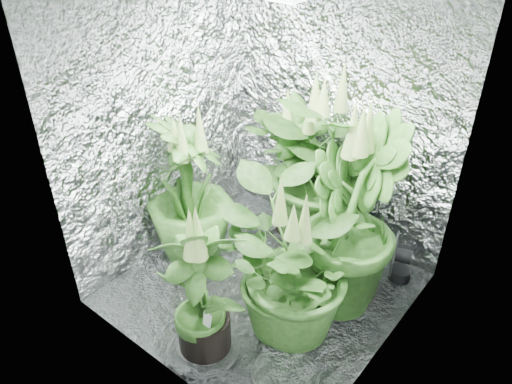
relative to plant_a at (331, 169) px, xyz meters
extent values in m
plane|color=silver|center=(-0.05, -0.64, -0.60)|extent=(1.60, 1.60, 0.00)
cube|color=silver|center=(-0.05, 0.16, 0.40)|extent=(1.60, 0.02, 2.00)
cube|color=silver|center=(-0.05, -1.44, 0.40)|extent=(1.60, 0.02, 2.00)
cube|color=silver|center=(-0.85, -0.64, 0.40)|extent=(0.02, 1.60, 2.00)
cube|color=silver|center=(0.75, -0.64, 0.40)|extent=(0.02, 1.60, 2.00)
cylinder|color=black|center=(0.00, 0.00, -0.46)|extent=(0.32, 0.32, 0.28)
cylinder|color=#4F2D19|center=(0.00, 0.00, -0.33)|extent=(0.29, 0.29, 0.03)
imported|color=#193C10|center=(0.00, 0.00, 0.01)|extent=(1.18, 1.18, 1.15)
cone|color=olive|center=(0.00, 0.00, 0.52)|extent=(0.10, 0.10, 0.28)
cylinder|color=black|center=(-0.27, 0.00, -0.47)|extent=(0.28, 0.28, 0.25)
cylinder|color=#4F2D19|center=(-0.27, 0.00, -0.36)|extent=(0.25, 0.25, 0.03)
imported|color=#193C10|center=(-0.27, 0.00, -0.08)|extent=(0.72, 0.72, 0.98)
cone|color=olive|center=(-0.27, 0.00, 0.35)|extent=(0.09, 0.09, 0.25)
cylinder|color=black|center=(0.39, -0.41, -0.46)|extent=(0.32, 0.32, 0.28)
cylinder|color=#4F2D19|center=(0.39, -0.41, -0.33)|extent=(0.29, 0.29, 0.03)
imported|color=#193C10|center=(0.39, -0.41, 0.02)|extent=(0.80, 0.80, 1.17)
cone|color=olive|center=(0.39, -0.41, 0.54)|extent=(0.10, 0.10, 0.28)
cylinder|color=black|center=(-0.62, -0.68, -0.47)|extent=(0.29, 0.29, 0.26)
cylinder|color=#4F2D19|center=(-0.62, -0.68, -0.35)|extent=(0.27, 0.27, 0.03)
imported|color=#193C10|center=(-0.62, -0.68, -0.07)|extent=(0.78, 0.78, 0.99)
cone|color=olive|center=(-0.62, -0.68, 0.36)|extent=(0.09, 0.09, 0.26)
cylinder|color=black|center=(0.28, -0.85, -0.48)|extent=(0.26, 0.26, 0.23)
cylinder|color=#4F2D19|center=(0.28, -0.85, -0.38)|extent=(0.24, 0.24, 0.03)
imported|color=#193C10|center=(0.28, -0.85, -0.11)|extent=(1.11, 1.11, 0.91)
cone|color=olive|center=(0.28, -0.85, 0.29)|extent=(0.08, 0.08, 0.23)
cylinder|color=black|center=(0.00, -1.22, -0.47)|extent=(0.28, 0.28, 0.25)
cylinder|color=#4F2D19|center=(0.00, -1.22, -0.36)|extent=(0.26, 0.26, 0.03)
imported|color=#193C10|center=(0.00, -1.22, -0.12)|extent=(0.66, 0.66, 0.88)
cone|color=olive|center=(0.00, -1.22, 0.26)|extent=(0.09, 0.09, 0.25)
cylinder|color=black|center=(0.59, -0.02, -0.56)|extent=(0.13, 0.13, 0.08)
cylinder|color=black|center=(0.59, -0.02, -0.40)|extent=(0.12, 0.12, 0.10)
cylinder|color=#4C4C51|center=(0.53, -0.04, -0.40)|extent=(0.10, 0.28, 0.29)
torus|color=#4C4C51|center=(0.53, -0.04, -0.40)|extent=(0.10, 0.29, 0.30)
cube|color=white|center=(0.06, -1.25, -0.30)|extent=(0.05, 0.02, 0.08)
camera|label=1|loc=(1.38, -2.49, 1.64)|focal=35.00mm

